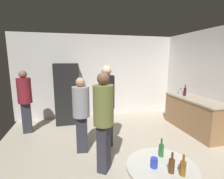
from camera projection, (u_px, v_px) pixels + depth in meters
name	position (u px, v px, depth m)	size (l,w,h in m)	color
ground_plane	(120.00, 158.00, 3.39)	(5.20, 5.20, 0.10)	#B2A893
wall_back	(98.00, 76.00, 5.65)	(5.32, 0.06, 2.70)	silver
refrigerator	(67.00, 93.00, 5.08)	(0.70, 0.68, 1.80)	black
kitchen_counter	(194.00, 114.00, 4.54)	(0.64, 1.86, 0.90)	olive
kettle	(181.00, 92.00, 4.95)	(0.24, 0.17, 0.18)	#B2B2B7
wine_bottle_on_counter	(185.00, 91.00, 4.76)	(0.08, 0.08, 0.31)	#3F141E
foreground_table	(161.00, 174.00, 1.92)	(0.80, 0.80, 0.73)	beige
beer_bottle_amber	(183.00, 168.00, 1.73)	(0.06, 0.06, 0.23)	#8C5919
beer_bottle_brown	(172.00, 165.00, 1.77)	(0.06, 0.06, 0.23)	#593314
beer_bottle_green	(161.00, 150.00, 2.08)	(0.06, 0.06, 0.23)	#26662D
plastic_cup_blue	(154.00, 163.00, 1.87)	(0.08, 0.08, 0.11)	blue
person_in_black_shirt	(107.00, 100.00, 3.59)	(0.42, 0.42, 1.79)	#2D2D38
person_in_gray_shirt	(81.00, 110.00, 3.40)	(0.38, 0.38, 1.57)	#2D2D38
person_in_olive_shirt	(103.00, 115.00, 2.77)	(0.47, 0.47, 1.72)	#2D2D38
person_in_maroon_shirt	(25.00, 97.00, 4.31)	(0.38, 0.38, 1.65)	#2D2D38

